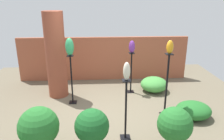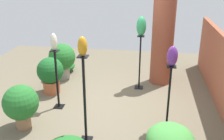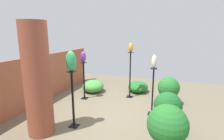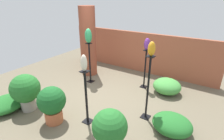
{
  "view_description": "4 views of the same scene",
  "coord_description": "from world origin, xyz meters",
  "px_view_note": "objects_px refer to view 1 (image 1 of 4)",
  "views": [
    {
      "loc": [
        -0.12,
        -4.56,
        2.7
      ],
      "look_at": [
        0.15,
        0.13,
        1.12
      ],
      "focal_mm": 35.0,
      "sensor_mm": 36.0,
      "label": 1
    },
    {
      "loc": [
        5.04,
        1.01,
        2.73
      ],
      "look_at": [
        -0.15,
        0.2,
        0.7
      ],
      "focal_mm": 42.0,
      "sensor_mm": 36.0,
      "label": 2
    },
    {
      "loc": [
        -4.05,
        -1.29,
        2.12
      ],
      "look_at": [
        0.24,
        0.22,
        1.15
      ],
      "focal_mm": 28.0,
      "sensor_mm": 36.0,
      "label": 3
    },
    {
      "loc": [
        2.55,
        -3.26,
        2.62
      ],
      "look_at": [
        0.27,
        0.3,
        0.84
      ],
      "focal_mm": 28.0,
      "sensor_mm": 36.0,
      "label": 4
    }
  ],
  "objects_px": {
    "pedestal_ivory": "(126,113)",
    "potted_plant_walkway_edge": "(92,129)",
    "art_vase_amber": "(170,47)",
    "art_vase_jade": "(70,47)",
    "art_vase_ivory": "(127,71)",
    "pedestal_jade": "(72,82)",
    "brick_pillar": "(56,55)",
    "potted_plant_mid_right": "(39,129)",
    "pedestal_violet": "(131,75)",
    "pedestal_amber": "(166,88)",
    "potted_plant_front_left": "(175,126)",
    "art_vase_violet": "(132,47)"
  },
  "relations": [
    {
      "from": "pedestal_ivory",
      "to": "potted_plant_walkway_edge",
      "type": "relative_size",
      "value": 1.44
    },
    {
      "from": "art_vase_amber",
      "to": "art_vase_jade",
      "type": "xyz_separation_m",
      "value": [
        -2.27,
        0.77,
        -0.13
      ]
    },
    {
      "from": "pedestal_ivory",
      "to": "art_vase_amber",
      "type": "relative_size",
      "value": 4.15
    },
    {
      "from": "art_vase_ivory",
      "to": "pedestal_jade",
      "type": "bearing_deg",
      "value": 127.09
    },
    {
      "from": "brick_pillar",
      "to": "potted_plant_mid_right",
      "type": "height_order",
      "value": "brick_pillar"
    },
    {
      "from": "brick_pillar",
      "to": "art_vase_jade",
      "type": "relative_size",
      "value": 5.31
    },
    {
      "from": "art_vase_amber",
      "to": "potted_plant_walkway_edge",
      "type": "xyz_separation_m",
      "value": [
        -1.68,
        -1.25,
        -1.17
      ]
    },
    {
      "from": "pedestal_violet",
      "to": "potted_plant_mid_right",
      "type": "distance_m",
      "value": 3.29
    },
    {
      "from": "art_vase_ivory",
      "to": "potted_plant_mid_right",
      "type": "relative_size",
      "value": 0.37
    },
    {
      "from": "pedestal_amber",
      "to": "potted_plant_walkway_edge",
      "type": "xyz_separation_m",
      "value": [
        -1.68,
        -1.25,
        -0.21
      ]
    },
    {
      "from": "pedestal_violet",
      "to": "pedestal_amber",
      "type": "bearing_deg",
      "value": -65.39
    },
    {
      "from": "pedestal_jade",
      "to": "potted_plant_walkway_edge",
      "type": "distance_m",
      "value": 2.1
    },
    {
      "from": "pedestal_ivory",
      "to": "art_vase_amber",
      "type": "xyz_separation_m",
      "value": [
        1.04,
        0.85,
        1.09
      ]
    },
    {
      "from": "pedestal_jade",
      "to": "potted_plant_mid_right",
      "type": "xyz_separation_m",
      "value": [
        -0.32,
        -2.04,
        -0.05
      ]
    },
    {
      "from": "art_vase_amber",
      "to": "art_vase_ivory",
      "type": "height_order",
      "value": "art_vase_amber"
    },
    {
      "from": "art_vase_amber",
      "to": "potted_plant_mid_right",
      "type": "height_order",
      "value": "art_vase_amber"
    },
    {
      "from": "brick_pillar",
      "to": "pedestal_amber",
      "type": "distance_m",
      "value": 3.05
    },
    {
      "from": "brick_pillar",
      "to": "pedestal_ivory",
      "type": "bearing_deg",
      "value": -51.73
    },
    {
      "from": "pedestal_ivory",
      "to": "potted_plant_walkway_edge",
      "type": "xyz_separation_m",
      "value": [
        -0.64,
        -0.4,
        -0.08
      ]
    },
    {
      "from": "art_vase_ivory",
      "to": "potted_plant_front_left",
      "type": "xyz_separation_m",
      "value": [
        0.84,
        -0.38,
        -0.93
      ]
    },
    {
      "from": "pedestal_violet",
      "to": "pedestal_ivory",
      "type": "height_order",
      "value": "pedestal_ivory"
    },
    {
      "from": "pedestal_amber",
      "to": "art_vase_jade",
      "type": "height_order",
      "value": "art_vase_jade"
    },
    {
      "from": "pedestal_ivory",
      "to": "potted_plant_mid_right",
      "type": "bearing_deg",
      "value": -164.65
    },
    {
      "from": "potted_plant_mid_right",
      "to": "pedestal_ivory",
      "type": "bearing_deg",
      "value": 15.35
    },
    {
      "from": "pedestal_jade",
      "to": "art_vase_ivory",
      "type": "bearing_deg",
      "value": -52.91
    },
    {
      "from": "brick_pillar",
      "to": "art_vase_violet",
      "type": "height_order",
      "value": "brick_pillar"
    },
    {
      "from": "brick_pillar",
      "to": "art_vase_ivory",
      "type": "height_order",
      "value": "brick_pillar"
    },
    {
      "from": "pedestal_jade",
      "to": "potted_plant_mid_right",
      "type": "distance_m",
      "value": 2.07
    },
    {
      "from": "art_vase_violet",
      "to": "art_vase_ivory",
      "type": "xyz_separation_m",
      "value": [
        -0.42,
        -2.22,
        0.05
      ]
    },
    {
      "from": "pedestal_violet",
      "to": "art_vase_violet",
      "type": "distance_m",
      "value": 0.83
    },
    {
      "from": "art_vase_violet",
      "to": "art_vase_jade",
      "type": "xyz_separation_m",
      "value": [
        -1.64,
        -0.6,
        0.15
      ]
    },
    {
      "from": "brick_pillar",
      "to": "pedestal_violet",
      "type": "relative_size",
      "value": 1.96
    },
    {
      "from": "pedestal_amber",
      "to": "art_vase_jade",
      "type": "bearing_deg",
      "value": 161.33
    },
    {
      "from": "art_vase_violet",
      "to": "potted_plant_mid_right",
      "type": "bearing_deg",
      "value": -126.53
    },
    {
      "from": "pedestal_amber",
      "to": "pedestal_jade",
      "type": "relative_size",
      "value": 1.16
    },
    {
      "from": "potted_plant_mid_right",
      "to": "potted_plant_front_left",
      "type": "xyz_separation_m",
      "value": [
        2.39,
        0.05,
        -0.06
      ]
    },
    {
      "from": "art_vase_amber",
      "to": "potted_plant_front_left",
      "type": "bearing_deg",
      "value": -99.13
    },
    {
      "from": "art_vase_ivory",
      "to": "pedestal_ivory",
      "type": "bearing_deg",
      "value": 180.0
    },
    {
      "from": "art_vase_jade",
      "to": "potted_plant_mid_right",
      "type": "xyz_separation_m",
      "value": [
        -0.32,
        -2.04,
        -0.98
      ]
    },
    {
      "from": "art_vase_violet",
      "to": "potted_plant_front_left",
      "type": "xyz_separation_m",
      "value": [
        0.43,
        -2.6,
        -0.88
      ]
    },
    {
      "from": "art_vase_violet",
      "to": "potted_plant_mid_right",
      "type": "relative_size",
      "value": 0.37
    },
    {
      "from": "pedestal_ivory",
      "to": "pedestal_jade",
      "type": "height_order",
      "value": "pedestal_jade"
    },
    {
      "from": "brick_pillar",
      "to": "art_vase_amber",
      "type": "xyz_separation_m",
      "value": [
        2.73,
        -1.28,
        0.48
      ]
    },
    {
      "from": "potted_plant_front_left",
      "to": "brick_pillar",
      "type": "bearing_deg",
      "value": 135.22
    },
    {
      "from": "pedestal_violet",
      "to": "pedestal_ivory",
      "type": "relative_size",
      "value": 0.96
    },
    {
      "from": "pedestal_amber",
      "to": "art_vase_ivory",
      "type": "height_order",
      "value": "art_vase_ivory"
    },
    {
      "from": "pedestal_jade",
      "to": "art_vase_ivory",
      "type": "relative_size",
      "value": 3.79
    },
    {
      "from": "art_vase_amber",
      "to": "potted_plant_mid_right",
      "type": "bearing_deg",
      "value": -153.72
    },
    {
      "from": "art_vase_jade",
      "to": "art_vase_violet",
      "type": "bearing_deg",
      "value": 20.21
    },
    {
      "from": "pedestal_jade",
      "to": "brick_pillar",
      "type": "bearing_deg",
      "value": 131.74
    }
  ]
}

